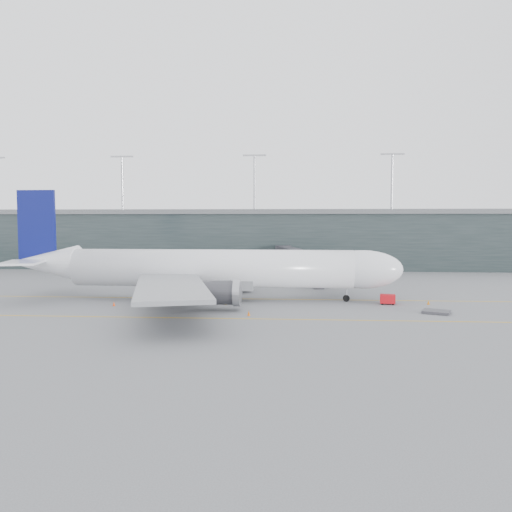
{
  "coord_description": "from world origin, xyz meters",
  "views": [
    {
      "loc": [
        14.48,
        -81.62,
        12.24
      ],
      "look_at": [
        9.03,
        -4.0,
        6.79
      ],
      "focal_mm": 35.0,
      "sensor_mm": 36.0,
      "label": 1
    }
  ],
  "objects": [
    {
      "name": "ground",
      "position": [
        0.0,
        0.0,
        0.0
      ],
      "size": [
        320.0,
        320.0,
        0.0
      ],
      "primitive_type": "plane",
      "color": "#5C5C61",
      "rests_on": "ground"
    },
    {
      "name": "uld_a",
      "position": [
        -6.22,
        9.18,
        0.83
      ],
      "size": [
        1.9,
        1.6,
        1.59
      ],
      "rotation": [
        0.0,
        0.0,
        -0.13
      ],
      "color": "#38383D",
      "rests_on": "ground"
    },
    {
      "name": "taxiline_a",
      "position": [
        0.0,
        -4.0,
        0.01
      ],
      "size": [
        160.0,
        0.25,
        0.02
      ],
      "primitive_type": "cube",
      "color": "gold",
      "rests_on": "ground"
    },
    {
      "name": "terminal",
      "position": [
        -0.0,
        58.0,
        7.62
      ],
      "size": [
        240.0,
        36.0,
        29.0
      ],
      "color": "#1E292A",
      "rests_on": "ground"
    },
    {
      "name": "uld_c",
      "position": [
        1.46,
        11.68,
        0.86
      ],
      "size": [
        1.95,
        1.63,
        1.63
      ],
      "rotation": [
        0.0,
        0.0,
        0.12
      ],
      "color": "#38383D",
      "rests_on": "ground"
    },
    {
      "name": "cone_wing_stbd",
      "position": [
        9.06,
        -17.96,
        0.33
      ],
      "size": [
        0.41,
        0.41,
        0.65
      ],
      "primitive_type": "cone",
      "color": "#E15F0C",
      "rests_on": "ground"
    },
    {
      "name": "jet_bridge",
      "position": [
        17.81,
        22.49,
        4.76
      ],
      "size": [
        12.0,
        44.52,
        6.35
      ],
      "rotation": [
        0.0,
        0.0,
        0.22
      ],
      "color": "#303036",
      "rests_on": "ground"
    },
    {
      "name": "cone_tail",
      "position": [
        -11.01,
        -11.91,
        0.31
      ],
      "size": [
        0.39,
        0.39,
        0.62
      ],
      "primitive_type": "cone",
      "color": "#F3430D",
      "rests_on": "ground"
    },
    {
      "name": "main_aircraft",
      "position": [
        1.86,
        -5.38,
        4.81
      ],
      "size": [
        61.02,
        57.52,
        17.16
      ],
      "rotation": [
        0.0,
        0.0,
        -0.01
      ],
      "color": "white",
      "rests_on": "ground"
    },
    {
      "name": "gse_cart",
      "position": [
        28.72,
        -7.72,
        0.82
      ],
      "size": [
        2.33,
        1.67,
        1.47
      ],
      "rotation": [
        0.0,
        0.0,
        -0.14
      ],
      "color": "red",
      "rests_on": "ground"
    },
    {
      "name": "uld_b",
      "position": [
        -1.04,
        11.61,
        0.89
      ],
      "size": [
        2.28,
        2.07,
        1.7
      ],
      "rotation": [
        0.0,
        0.0,
        0.37
      ],
      "color": "#38383D",
      "rests_on": "ground"
    },
    {
      "name": "cone_nose",
      "position": [
        34.69,
        -7.45,
        0.33
      ],
      "size": [
        0.42,
        0.42,
        0.66
      ],
      "primitive_type": "cone",
      "color": "#D16E0B",
      "rests_on": "ground"
    },
    {
      "name": "cone_wing_port",
      "position": [
        9.49,
        11.6,
        0.38
      ],
      "size": [
        0.48,
        0.48,
        0.76
      ],
      "primitive_type": "cone",
      "color": "#E1540C",
      "rests_on": "ground"
    },
    {
      "name": "baggage_dolly",
      "position": [
        33.84,
        -14.48,
        0.21
      ],
      "size": [
        4.25,
        3.89,
        0.34
      ],
      "primitive_type": "cube",
      "rotation": [
        0.0,
        0.0,
        -0.4
      ],
      "color": "#3F3E43",
      "rests_on": "ground"
    },
    {
      "name": "taxiline_b",
      "position": [
        0.0,
        -20.0,
        0.01
      ],
      "size": [
        160.0,
        0.25,
        0.02
      ],
      "primitive_type": "cube",
      "color": "gold",
      "rests_on": "ground"
    },
    {
      "name": "taxiline_lead_main",
      "position": [
        5.0,
        20.0,
        0.01
      ],
      "size": [
        0.25,
        60.0,
        0.02
      ],
      "primitive_type": "cube",
      "color": "gold",
      "rests_on": "ground"
    }
  ]
}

